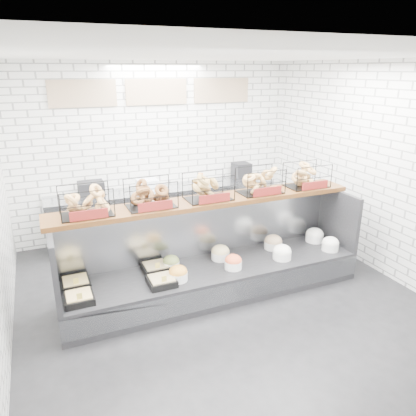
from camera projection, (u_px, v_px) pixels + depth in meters
name	position (u px, v px, depth m)	size (l,w,h in m)	color
ground	(224.00, 303.00, 5.23)	(5.50, 5.50, 0.00)	black
room_shell	(206.00, 137.00, 5.08)	(5.02, 5.51, 3.01)	white
display_case	(214.00, 269.00, 5.43)	(4.00, 0.90, 1.20)	black
bagel_shelf	(208.00, 190.00, 5.23)	(4.10, 0.50, 0.40)	#3E210D
prep_counter	(166.00, 211.00, 7.19)	(4.00, 0.60, 1.20)	#93969B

